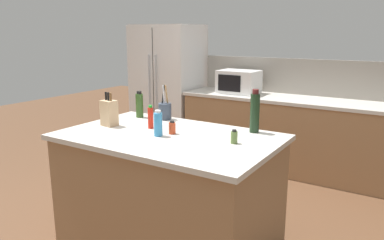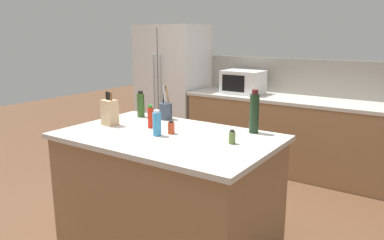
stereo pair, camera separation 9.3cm
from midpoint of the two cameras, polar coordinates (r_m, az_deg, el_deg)
name	(u,v)px [view 1 (the left image)]	position (r m, az deg, el deg)	size (l,w,h in m)	color
back_counter_run	(290,135)	(4.85, 14.24, -2.20)	(2.81, 0.66, 0.94)	#936B47
wall_backsplash	(301,77)	(5.02, 15.82, 6.34)	(2.77, 0.03, 0.46)	gray
kitchen_island	(169,190)	(3.10, -4.38, -10.62)	(1.70, 1.07, 0.94)	#936B47
refrigerator	(168,87)	(5.67, -4.11, 4.97)	(0.95, 0.75, 1.84)	white
microwave	(239,82)	(5.00, 6.61, 5.80)	(0.51, 0.39, 0.30)	white
knife_block	(109,113)	(3.29, -13.32, 1.08)	(0.14, 0.12, 0.29)	tan
utensil_crock	(165,111)	(3.46, -4.94, 1.44)	(0.12, 0.12, 0.32)	#333D4C
spice_jar_oregano	(234,137)	(2.71, 5.46, -2.60)	(0.05, 0.05, 0.10)	#567038
dish_soap_bottle	(158,124)	(2.90, -6.11, -0.60)	(0.07, 0.07, 0.20)	#3384BC
wine_bottle	(255,112)	(3.01, 8.68, 1.17)	(0.08, 0.08, 0.35)	black
hot_sauce_bottle	(151,117)	(3.14, -7.18, 0.38)	(0.05, 0.05, 0.20)	red
spice_jar_paprika	(172,128)	(2.96, -3.95, -1.20)	(0.06, 0.06, 0.11)	#B73D1E
olive_oil_bottle	(139,105)	(3.57, -8.75, 2.28)	(0.07, 0.07, 0.25)	#2D4C1E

